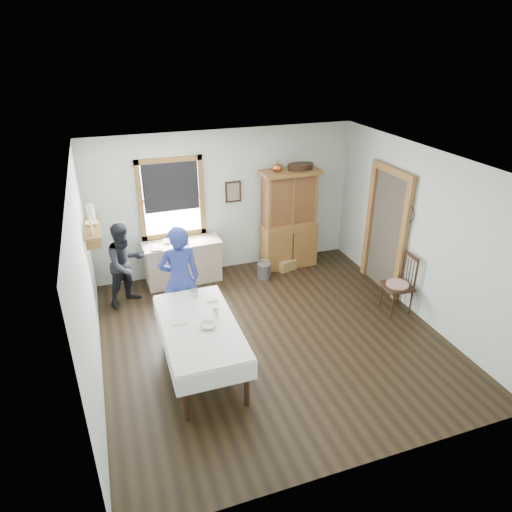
% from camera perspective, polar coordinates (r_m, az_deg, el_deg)
% --- Properties ---
extents(room, '(5.01, 5.01, 2.70)m').
position_cam_1_polar(room, '(6.43, 2.14, -0.22)').
color(room, black).
rests_on(room, ground).
extents(window, '(1.18, 0.07, 1.48)m').
position_cam_1_polar(window, '(8.32, -10.55, 7.54)').
color(window, white).
rests_on(window, room).
extents(doorway, '(0.09, 1.14, 2.22)m').
position_cam_1_polar(doorway, '(8.29, 16.01, 3.53)').
color(doorway, '#473E32').
rests_on(doorway, room).
extents(wall_shelf, '(0.24, 1.00, 0.44)m').
position_cam_1_polar(wall_shelf, '(7.39, -19.83, 3.66)').
color(wall_shelf, olive).
rests_on(wall_shelf, room).
extents(framed_picture, '(0.30, 0.04, 0.40)m').
position_cam_1_polar(framed_picture, '(8.57, -2.86, 8.02)').
color(framed_picture, black).
rests_on(framed_picture, room).
extents(rug_beater, '(0.01, 0.27, 0.27)m').
position_cam_1_polar(rug_beater, '(7.69, 18.74, 5.85)').
color(rug_beater, black).
rests_on(rug_beater, room).
extents(work_counter, '(1.42, 0.58, 0.80)m').
position_cam_1_polar(work_counter, '(8.53, -9.10, -0.73)').
color(work_counter, tan).
rests_on(work_counter, room).
extents(china_hutch, '(1.14, 0.55, 1.93)m').
position_cam_1_polar(china_hutch, '(8.86, 4.15, 4.58)').
color(china_hutch, olive).
rests_on(china_hutch, room).
extents(dining_table, '(1.01, 1.90, 0.76)m').
position_cam_1_polar(dining_table, '(6.32, -6.89, -11.28)').
color(dining_table, white).
rests_on(dining_table, room).
extents(spindle_chair, '(0.50, 0.50, 1.02)m').
position_cam_1_polar(spindle_chair, '(7.84, 17.33, -3.32)').
color(spindle_chair, black).
rests_on(spindle_chair, room).
extents(pail, '(0.27, 0.27, 0.29)m').
position_cam_1_polar(pail, '(8.67, 1.01, -1.83)').
color(pail, gray).
rests_on(pail, room).
extents(wicker_basket, '(0.41, 0.34, 0.21)m').
position_cam_1_polar(wicker_basket, '(9.00, 3.76, -1.06)').
color(wicker_basket, olive).
rests_on(wicker_basket, room).
extents(woman_blue, '(0.60, 0.40, 1.60)m').
position_cam_1_polar(woman_blue, '(7.00, -9.47, -3.38)').
color(woman_blue, navy).
rests_on(woman_blue, room).
extents(figure_dark, '(0.82, 0.77, 1.35)m').
position_cam_1_polar(figure_dark, '(7.95, -15.93, -1.35)').
color(figure_dark, black).
rests_on(figure_dark, room).
extents(table_cup_a, '(0.16, 0.16, 0.10)m').
position_cam_1_polar(table_cup_a, '(6.69, -7.72, -4.61)').
color(table_cup_a, silver).
rests_on(table_cup_a, dining_table).
extents(table_cup_b, '(0.13, 0.13, 0.09)m').
position_cam_1_polar(table_cup_b, '(6.24, -5.07, -7.00)').
color(table_cup_b, silver).
rests_on(table_cup_b, dining_table).
extents(table_bowl, '(0.29, 0.29, 0.06)m').
position_cam_1_polar(table_bowl, '(6.02, -6.03, -8.61)').
color(table_bowl, silver).
rests_on(table_bowl, dining_table).
extents(counter_book, '(0.18, 0.24, 0.02)m').
position_cam_1_polar(counter_book, '(8.18, -13.00, 0.90)').
color(counter_book, '#7C6952').
rests_on(counter_book, work_counter).
extents(counter_bowl, '(0.21, 0.21, 0.06)m').
position_cam_1_polar(counter_bowl, '(8.36, -10.95, 1.78)').
color(counter_bowl, silver).
rests_on(counter_bowl, work_counter).
extents(shelf_bowl, '(0.22, 0.22, 0.05)m').
position_cam_1_polar(shelf_bowl, '(7.39, -19.86, 3.87)').
color(shelf_bowl, silver).
rests_on(shelf_bowl, wall_shelf).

